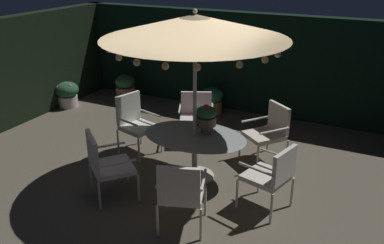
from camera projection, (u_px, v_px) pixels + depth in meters
The scene contains 14 objects.
ground_plane at pixel (175, 182), 6.49m from camera, with size 8.61×7.40×0.02m, color brown.
hedge_backdrop_rear at pixel (251, 63), 9.01m from camera, with size 8.61×0.30×2.18m, color black.
patio_dining_table at pixel (195, 144), 6.40m from camera, with size 1.65×1.16×0.73m.
patio_umbrella at pixel (195, 27), 5.72m from camera, with size 2.69×2.69×2.63m.
centerpiece_planter at pixel (206, 116), 6.31m from camera, with size 0.33×0.33×0.47m.
patio_chair_north at pixel (105, 162), 5.89m from camera, with size 0.86×0.86×0.99m.
patio_chair_northeast at pixel (181, 191), 5.12m from camera, with size 0.73×0.72×1.01m.
patio_chair_east at pixel (273, 173), 5.55m from camera, with size 0.71×0.71×0.98m.
patio_chair_southeast at pixel (269, 129), 6.96m from camera, with size 0.84×0.84×0.99m.
patio_chair_south at pixel (196, 114), 7.70m from camera, with size 0.81×0.78×0.92m.
patio_chair_southwest at pixel (135, 120), 7.26m from camera, with size 0.71×0.70×1.05m.
potted_plant_back_left at pixel (125, 88), 9.93m from camera, with size 0.47×0.47×0.63m.
potted_plant_back_center at pixel (67, 93), 9.50m from camera, with size 0.53×0.53×0.60m.
potted_plant_front_corner at pixel (212, 100), 9.10m from camera, with size 0.49×0.49×0.60m.
Camera 1 is at (2.73, -4.94, 3.33)m, focal length 38.51 mm.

